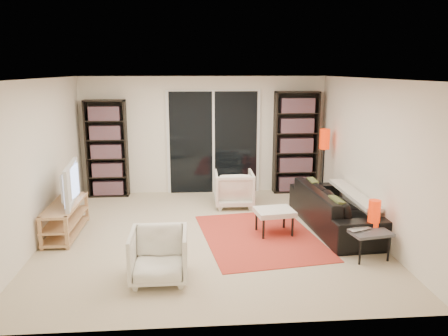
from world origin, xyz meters
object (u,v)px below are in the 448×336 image
Objects in this scene: bookshelf_right at (296,143)px; tv_stand at (66,218)px; armchair_back at (234,189)px; side_table at (366,232)px; sofa at (336,208)px; armchair_front at (159,256)px; ottoman at (274,213)px; floor_lamp at (324,146)px; bookshelf_left at (107,149)px.

bookshelf_right is 1.59× the size of tv_stand.
armchair_back reaches higher than side_table.
sofa is 3.20× the size of armchair_front.
sofa is at bearing 141.24° from armchair_back.
tv_stand is at bearing 175.83° from ottoman.
armchair_back is (-1.55, 1.27, 0.01)m from sofa.
bookshelf_right is at bearing 118.59° from floor_lamp.
armchair_back is 1.92m from floor_lamp.
floor_lamp reaches higher than tv_stand.
armchair_back is 2.90m from side_table.
armchair_back is (2.77, 1.25, 0.07)m from tv_stand.
ottoman is (-1.06, -0.22, 0.02)m from sofa.
bookshelf_right reaches higher than armchair_front.
tv_stand is 1.79× the size of armchair_back.
ottoman is (1.70, 1.42, 0.03)m from armchair_front.
bookshelf_right is 3.39m from side_table.
armchair_front is at bearing -46.75° from tv_stand.
floor_lamp is (0.21, 1.45, 0.76)m from sofa.
side_table is (1.10, -0.94, 0.01)m from ottoman.
floor_lamp is (2.97, 3.08, 0.77)m from armchair_front.
bookshelf_right is 0.80m from floor_lamp.
armchair_front is 1.10× the size of ottoman.
tv_stand is 0.59× the size of sofa.
bookshelf_left reaches higher than side_table.
side_table is 0.44× the size of floor_lamp.
bookshelf_right is 3.27× the size of ottoman.
armchair_front is (1.27, -3.79, -0.65)m from bookshelf_left.
sofa reaches higher than armchair_front.
bookshelf_right is at bearing 55.70° from armchair_front.
tv_stand is at bearing -97.78° from bookshelf_left.
sofa is 2.00m from armchair_back.
bookshelf_left is 2.77× the size of armchair_front.
sofa is at bearing -98.35° from floor_lamp.
armchair_back is at bearing 123.06° from side_table.
tv_stand is at bearing 25.05° from armchair_back.
armchair_back is (2.48, -0.88, -0.64)m from bookshelf_left.
sofa is at bearing 11.49° from ottoman.
ottoman is at bearing -4.17° from tv_stand.
bookshelf_right reaches higher than bookshelf_left.
bookshelf_right is at bearing -0.00° from bookshelf_left.
sofa is 1.08m from ottoman.
tv_stand is at bearing 85.55° from sofa.
bookshelf_right is 2.84× the size of armchair_back.
sofa is at bearing -0.30° from tv_stand.
floor_lamp reaches higher than side_table.
bookshelf_left is 2.71m from armchair_back.
bookshelf_left is at bearing 180.00° from bookshelf_right.
tv_stand is 3.04m from armchair_back.
bookshelf_right is at bearing 93.60° from side_table.
bookshelf_left reaches higher than floor_lamp.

